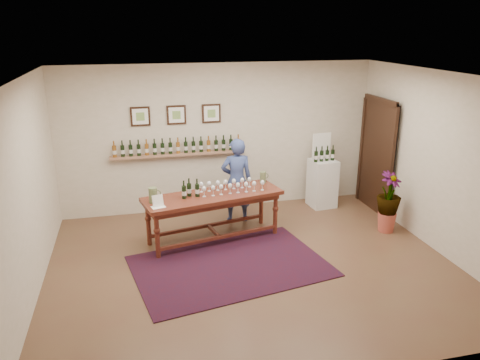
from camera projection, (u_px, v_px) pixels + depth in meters
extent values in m
plane|color=brown|center=(252.00, 265.00, 7.05)|extent=(6.00, 6.00, 0.00)
plane|color=beige|center=(219.00, 138.00, 8.91)|extent=(6.00, 0.00, 6.00)
plane|color=beige|center=(323.00, 259.00, 4.30)|extent=(6.00, 0.00, 6.00)
plane|color=beige|center=(26.00, 194.00, 5.94)|extent=(0.00, 5.00, 5.00)
plane|color=beige|center=(439.00, 163.00, 7.27)|extent=(0.00, 5.00, 5.00)
plane|color=white|center=(254.00, 76.00, 6.17)|extent=(6.00, 6.00, 0.00)
cube|color=tan|center=(178.00, 154.00, 8.73)|extent=(2.50, 0.16, 0.04)
cube|color=black|center=(378.00, 157.00, 8.93)|extent=(0.10, 1.00, 2.10)
cube|color=black|center=(376.00, 157.00, 8.92)|extent=(0.04, 1.12, 2.22)
cube|color=black|center=(140.00, 116.00, 8.42)|extent=(0.35, 0.03, 0.35)
cube|color=white|center=(140.00, 117.00, 8.40)|extent=(0.28, 0.01, 0.28)
cube|color=#7EA653|center=(140.00, 117.00, 8.40)|extent=(0.15, 0.00, 0.15)
cube|color=black|center=(176.00, 115.00, 8.56)|extent=(0.35, 0.03, 0.35)
cube|color=white|center=(176.00, 115.00, 8.55)|extent=(0.28, 0.01, 0.28)
cube|color=#7EA653|center=(177.00, 115.00, 8.54)|extent=(0.15, 0.00, 0.15)
cube|color=black|center=(211.00, 113.00, 8.71)|extent=(0.35, 0.03, 0.35)
cube|color=white|center=(211.00, 114.00, 8.69)|extent=(0.28, 0.01, 0.28)
cube|color=#7EA653|center=(212.00, 114.00, 8.69)|extent=(0.15, 0.00, 0.15)
cube|color=#4A0D13|center=(230.00, 266.00, 7.02)|extent=(3.10, 2.35, 0.01)
cube|color=#491912|center=(213.00, 196.00, 7.67)|extent=(2.38, 1.19, 0.06)
cube|color=#491912|center=(213.00, 200.00, 7.69)|extent=(2.24, 1.04, 0.10)
cylinder|color=#491912|center=(157.00, 236.00, 7.15)|extent=(0.09, 0.09, 0.75)
cylinder|color=#491912|center=(275.00, 214.00, 8.00)|extent=(0.09, 0.09, 0.75)
cylinder|color=#491912|center=(148.00, 224.00, 7.60)|extent=(0.09, 0.09, 0.75)
cylinder|color=#491912|center=(261.00, 204.00, 8.44)|extent=(0.09, 0.09, 0.75)
cube|color=#491912|center=(220.00, 237.00, 7.65)|extent=(2.04, 0.48, 0.05)
cube|color=#491912|center=(208.00, 226.00, 8.09)|extent=(2.04, 0.48, 0.05)
cube|color=#491912|center=(214.00, 231.00, 7.87)|extent=(0.16, 0.52, 0.05)
cube|color=white|center=(158.00, 201.00, 7.11)|extent=(0.24, 0.20, 0.19)
cube|color=white|center=(322.00, 183.00, 9.24)|extent=(0.52, 0.52, 0.95)
cube|color=white|center=(321.00, 145.00, 9.13)|extent=(0.39, 0.06, 0.53)
cone|color=#B64D3C|center=(386.00, 222.00, 8.18)|extent=(0.32, 0.32, 0.34)
imported|color=#1D3E19|center=(389.00, 197.00, 8.03)|extent=(0.65, 0.65, 0.59)
imported|color=#36467F|center=(237.00, 180.00, 8.45)|extent=(0.59, 0.41, 1.55)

